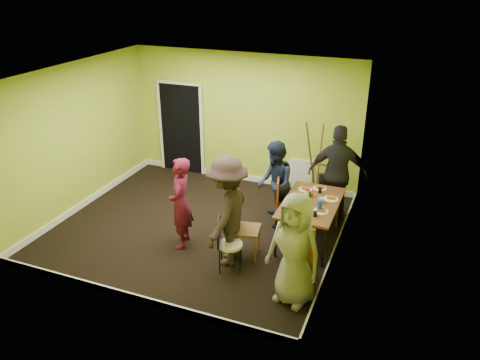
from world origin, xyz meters
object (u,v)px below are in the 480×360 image
Objects in this scene: dining_table at (311,205)px; chair_bentwood at (226,241)px; thermos at (307,196)px; person_standing at (181,203)px; blue_bottle at (320,206)px; person_left_near at (227,212)px; easel at (321,163)px; orange_bottle at (312,195)px; chair_left_far at (284,201)px; chair_back_end at (328,188)px; person_front_end at (295,250)px; person_back_end at (338,174)px; chair_left_near at (241,224)px; chair_front_end at (299,252)px; person_left_far at (275,184)px.

chair_bentwood is at bearing -128.50° from dining_table.
person_standing is at bearing -155.15° from thermos.
chair_bentwood is 4.77× the size of blue_bottle.
thermos is at bearing 135.38° from person_left_near.
orange_bottle is at bearing -83.09° from easel.
chair_back_end is (0.65, 0.66, 0.08)m from chair_left_far.
easel is 22.38× the size of orange_bottle.
person_front_end is at bearing 69.98° from chair_back_end.
person_back_end is (0.25, 0.97, 0.22)m from dining_table.
blue_bottle is at bearing -39.75° from thermos.
chair_left_near is at bearing -34.42° from chair_left_far.
chair_left_near is at bearing -136.68° from thermos.
person_left_near is (-1.23, 0.25, 0.29)m from chair_front_end.
orange_bottle is (0.90, 1.06, 0.20)m from chair_left_near.
easel is 3.07m from person_standing.
chair_left_near is (-0.93, -0.85, -0.10)m from dining_table.
person_back_end is (0.79, 0.74, 0.36)m from chair_left_far.
easel is at bearing 97.22° from dining_table.
chair_bentwood is 2.99m from easel.
chair_left_far is 1.42m from easel.
easel is 7.53× the size of thermos.
orange_bottle is 0.05× the size of person_standing.
person_left_far reaches higher than chair_front_end.
chair_back_end is 0.49× the size of person_back_end.
chair_left_far is 0.59× the size of person_front_end.
person_standing is at bearing -101.41° from person_left_near.
person_standing reaches higher than chair_left_near.
chair_left_near is at bearing 49.38° from person_back_end.
blue_bottle is 1.37m from person_front_end.
person_front_end is (0.93, -2.01, 0.04)m from person_left_far.
chair_left_far is 1.73m from chair_front_end.
chair_front_end is at bearing -82.66° from orange_bottle.
person_back_end reaches higher than dining_table.
person_standing is 2.26m from person_front_end.
dining_table is 1.68× the size of chair_bentwood.
chair_left_far is 13.18× the size of orange_bottle.
chair_left_far is at bearing 149.89° from thermos.
person_left_far is at bearing -114.84° from easel.
chair_bentwood is 1.69m from person_left_far.
chair_front_end is 0.65× the size of person_front_end.
chair_back_end is 4.76× the size of blue_bottle.
person_standing reaches higher than person_left_far.
chair_left_near is 0.67× the size of person_left_far.
dining_table is 1.69× the size of chair_back_end.
person_left_near is (-0.99, -1.05, 0.04)m from thermos.
person_back_end reaches higher than chair_bentwood.
person_left_far is at bearing 166.81° from orange_bottle.
person_front_end is (-0.03, -1.37, -0.01)m from blue_bottle.
chair_front_end reaches higher than orange_bottle.
person_left_far is (-0.56, -1.21, -0.03)m from easel.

